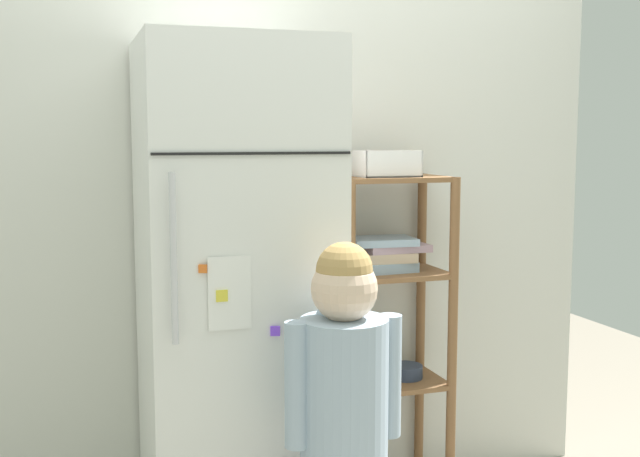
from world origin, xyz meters
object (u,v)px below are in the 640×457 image
pantry_shelf_unit (386,302)px  child_standing (344,390)px  refrigerator (236,301)px  fruit_bin (386,165)px

pantry_shelf_unit → child_standing: bearing=-123.2°
refrigerator → fruit_bin: 0.73m
refrigerator → child_standing: 0.53m
refrigerator → fruit_bin: refrigerator is taller
pantry_shelf_unit → fruit_bin: 0.51m
pantry_shelf_unit → refrigerator: bearing=-168.0°
refrigerator → pantry_shelf_unit: 0.61m
child_standing → fruit_bin: 0.91m
refrigerator → pantry_shelf_unit: (0.59, 0.13, -0.07)m
refrigerator → child_standing: bearing=-64.0°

